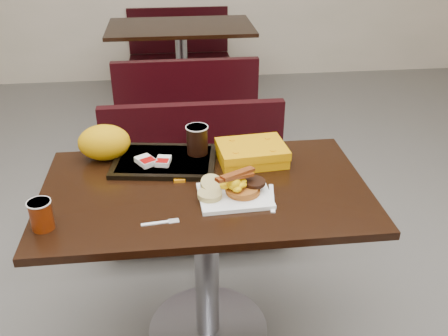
{
  "coord_description": "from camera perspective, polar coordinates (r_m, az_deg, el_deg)",
  "views": [
    {
      "loc": [
        -0.11,
        -1.56,
        1.69
      ],
      "look_at": [
        0.07,
        0.01,
        0.82
      ],
      "focal_mm": 39.6,
      "sensor_mm": 36.0,
      "label": 1
    }
  ],
  "objects": [
    {
      "name": "coffee_cup_far",
      "position": [
        2.0,
        -3.12,
        3.25
      ],
      "size": [
        0.1,
        0.1,
        0.12
      ],
      "primitive_type": "cylinder",
      "rotation": [
        0.0,
        0.0,
        0.15
      ],
      "color": "black",
      "rests_on": "tray"
    },
    {
      "name": "floor",
      "position": [
        2.3,
        -1.83,
        -18.39
      ],
      "size": [
        6.0,
        7.0,
        0.01
      ],
      "primitive_type": "cube",
      "color": "slate",
      "rests_on": "ground"
    },
    {
      "name": "condiment_syrup",
      "position": [
        1.87,
        -5.17,
        -1.33
      ],
      "size": [
        0.04,
        0.03,
        0.01
      ],
      "primitive_type": "cube",
      "rotation": [
        0.0,
        0.0,
        0.01
      ],
      "color": "#C16608",
      "rests_on": "table_near"
    },
    {
      "name": "pancake_stack",
      "position": [
        1.76,
        2.21,
        -2.46
      ],
      "size": [
        0.15,
        0.15,
        0.03
      ],
      "primitive_type": "cylinder",
      "rotation": [
        0.0,
        0.0,
        0.23
      ],
      "color": "#A15F1A",
      "rests_on": "platter"
    },
    {
      "name": "scrambled_eggs",
      "position": [
        1.72,
        1.18,
        -1.9
      ],
      "size": [
        0.08,
        0.07,
        0.04
      ],
      "primitive_type": "ellipsoid",
      "rotation": [
        0.0,
        0.0,
        0.02
      ],
      "color": "#FFDF05",
      "rests_on": "pancake_stack"
    },
    {
      "name": "condiment_ketchup",
      "position": [
        1.8,
        -0.86,
        -2.39
      ],
      "size": [
        0.05,
        0.04,
        0.01
      ],
      "primitive_type": "cube",
      "rotation": [
        0.0,
        0.0,
        -0.27
      ],
      "color": "#8C0504",
      "rests_on": "table_near"
    },
    {
      "name": "bench_near_n",
      "position": [
        2.62,
        -3.24,
        -1.64
      ],
      "size": [
        1.0,
        0.46,
        0.72
      ],
      "primitive_type": null,
      "color": "black",
      "rests_on": "floor"
    },
    {
      "name": "fork",
      "position": [
        1.64,
        -7.99,
        -6.33
      ],
      "size": [
        0.13,
        0.04,
        0.0
      ],
      "primitive_type": null,
      "rotation": [
        0.0,
        0.0,
        0.11
      ],
      "color": "white",
      "rests_on": "table_near"
    },
    {
      "name": "bench_far_s",
      "position": [
        3.71,
        -4.42,
        7.79
      ],
      "size": [
        1.0,
        0.46,
        0.72
      ],
      "primitive_type": null,
      "color": "black",
      "rests_on": "floor"
    },
    {
      "name": "tray",
      "position": [
        2.0,
        -6.84,
        0.82
      ],
      "size": [
        0.44,
        0.34,
        0.02
      ],
      "primitive_type": "cube",
      "rotation": [
        0.0,
        0.0,
        -0.15
      ],
      "color": "black",
      "rests_on": "table_near"
    },
    {
      "name": "coffee_cup_near",
      "position": [
        1.69,
        -20.35,
        -5.13
      ],
      "size": [
        0.08,
        0.08,
        0.1
      ],
      "primitive_type": "cylinder",
      "rotation": [
        0.0,
        0.0,
        0.11
      ],
      "color": "#8F2805",
      "rests_on": "table_near"
    },
    {
      "name": "muffin_top",
      "position": [
        1.77,
        -1.44,
        -1.83
      ],
      "size": [
        0.1,
        0.1,
        0.05
      ],
      "primitive_type": "cylinder",
      "rotation": [
        0.38,
        0.0,
        0.3
      ],
      "color": "tan",
      "rests_on": "platter"
    },
    {
      "name": "platter",
      "position": [
        1.76,
        1.25,
        -3.23
      ],
      "size": [
        0.26,
        0.21,
        0.02
      ],
      "primitive_type": "cube",
      "rotation": [
        0.0,
        0.0,
        0.05
      ],
      "color": "white",
      "rests_on": "table_near"
    },
    {
      "name": "paper_bag",
      "position": [
        2.05,
        -13.65,
        2.89
      ],
      "size": [
        0.24,
        0.2,
        0.14
      ],
      "primitive_type": "ellipsoid",
      "rotation": [
        0.0,
        0.0,
        0.25
      ],
      "color": "#D59C07",
      "rests_on": "table_near"
    },
    {
      "name": "hashbrown_sleeve_left",
      "position": [
        1.96,
        -9.02,
        0.81
      ],
      "size": [
        0.09,
        0.1,
        0.02
      ],
      "primitive_type": "cube",
      "rotation": [
        0.0,
        0.0,
        0.56
      ],
      "color": "silver",
      "rests_on": "tray"
    },
    {
      "name": "muffin_bottom",
      "position": [
        1.73,
        -1.65,
        -3.08
      ],
      "size": [
        0.09,
        0.09,
        0.02
      ],
      "primitive_type": "cylinder",
      "rotation": [
        0.0,
        0.0,
        0.09
      ],
      "color": "tan",
      "rests_on": "platter"
    },
    {
      "name": "knife",
      "position": [
        1.76,
        5.56,
        -3.47
      ],
      "size": [
        0.04,
        0.18,
        0.0
      ],
      "primitive_type": "cube",
      "rotation": [
        0.0,
        0.0,
        -1.73
      ],
      "color": "white",
      "rests_on": "table_near"
    },
    {
      "name": "table_far",
      "position": [
        4.36,
        -4.85,
        11.27
      ],
      "size": [
        1.2,
        0.7,
        0.75
      ],
      "primitive_type": null,
      "color": "black",
      "rests_on": "floor"
    },
    {
      "name": "sausage_patty",
      "position": [
        1.77,
        3.51,
        -1.64
      ],
      "size": [
        0.09,
        0.09,
        0.01
      ],
      "primitive_type": "cylinder",
      "rotation": [
        0.0,
        0.0,
        -0.19
      ],
      "color": "black",
      "rests_on": "pancake_stack"
    },
    {
      "name": "hashbrown_sleeve_right",
      "position": [
        1.95,
        -7.03,
        0.8
      ],
      "size": [
        0.07,
        0.08,
        0.02
      ],
      "primitive_type": "cube",
      "rotation": [
        0.0,
        0.0,
        -0.21
      ],
      "color": "silver",
      "rests_on": "tray"
    },
    {
      "name": "clamshell",
      "position": [
        1.99,
        3.22,
        1.73
      ],
      "size": [
        0.28,
        0.22,
        0.07
      ],
      "primitive_type": "cube",
      "rotation": [
        0.0,
        0.0,
        0.09
      ],
      "color": "#CC8303",
      "rests_on": "table_near"
    },
    {
      "name": "table_near",
      "position": [
        2.04,
        -1.99,
        -11.25
      ],
      "size": [
        1.2,
        0.7,
        0.75
      ],
      "primitive_type": null,
      "color": "black",
      "rests_on": "floor"
    },
    {
      "name": "bacon_strips",
      "position": [
        1.71,
        1.26,
        -0.94
      ],
      "size": [
        0.17,
        0.13,
        0.01
      ],
      "primitive_type": null,
      "rotation": [
        0.0,
        0.0,
        0.5
      ],
      "color": "#431104",
      "rests_on": "scrambled_eggs"
    },
    {
      "name": "bench_far_n",
      "position": [
        5.04,
        -5.16,
        13.51
      ],
      "size": [
        1.0,
        0.46,
        0.72
      ],
      "primitive_type": null,
      "color": "black",
      "rests_on": "floor"
    }
  ]
}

